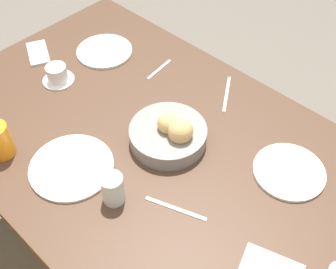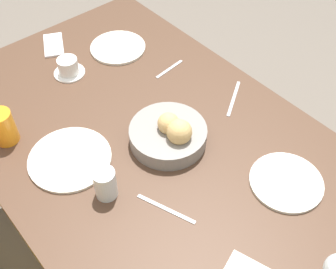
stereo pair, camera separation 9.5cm
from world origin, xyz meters
name	(u,v)px [view 1 (the left image)]	position (x,y,z in m)	size (l,w,h in m)	color
ground_plane	(152,242)	(0.00, 0.00, 0.00)	(10.00, 10.00, 0.00)	#6B6056
dining_table	(147,154)	(0.00, 0.00, 0.63)	(1.49, 0.96, 0.71)	#4C3323
bread_basket	(170,133)	(-0.07, -0.04, 0.75)	(0.25, 0.25, 0.12)	gray
plate_near_left	(289,171)	(-0.41, -0.20, 0.71)	(0.22, 0.22, 0.01)	silver
plate_near_right	(104,51)	(0.44, -0.20, 0.71)	(0.22, 0.22, 0.01)	silver
plate_far_center	(72,167)	(0.08, 0.24, 0.71)	(0.26, 0.26, 0.01)	silver
water_tumbler	(113,189)	(-0.10, 0.23, 0.76)	(0.07, 0.07, 0.10)	silver
coffee_cup	(57,75)	(0.43, 0.02, 0.74)	(0.12, 0.12, 0.06)	white
fork_silver	(227,94)	(-0.06, -0.34, 0.71)	(0.11, 0.16, 0.00)	#B7B7BC
knife_silver	(176,209)	(-0.25, 0.13, 0.71)	(0.18, 0.07, 0.00)	#B7B7BC
spoon_coffee	(159,69)	(0.21, -0.28, 0.71)	(0.03, 0.14, 0.00)	#B7B7BC
cell_phone	(38,53)	(0.62, -0.02, 0.71)	(0.17, 0.13, 0.01)	silver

